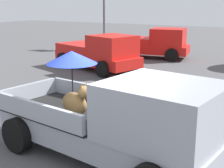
% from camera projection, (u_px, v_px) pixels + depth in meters
% --- Properties ---
extents(ground_plane, '(80.00, 80.00, 0.00)m').
position_uv_depth(ground_plane, '(105.00, 157.00, 7.17)').
color(ground_plane, '#4C4C4F').
extents(pickup_truck_main, '(5.26, 2.80, 2.28)m').
position_uv_depth(pickup_truck_main, '(121.00, 121.00, 6.66)').
color(pickup_truck_main, black).
rests_on(pickup_truck_main, ground).
extents(pickup_truck_red, '(5.03, 2.78, 1.80)m').
position_uv_depth(pickup_truck_red, '(152.00, 43.00, 19.70)').
color(pickup_truck_red, black).
rests_on(pickup_truck_red, ground).
extents(pickup_truck_far, '(5.12, 3.27, 1.80)m').
position_uv_depth(pickup_truck_far, '(99.00, 53.00, 16.14)').
color(pickup_truck_far, black).
rests_on(pickup_truck_far, ground).
extents(motel_sign, '(1.40, 0.16, 4.47)m').
position_uv_depth(motel_sign, '(104.00, 4.00, 23.26)').
color(motel_sign, '#59595B').
rests_on(motel_sign, ground).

